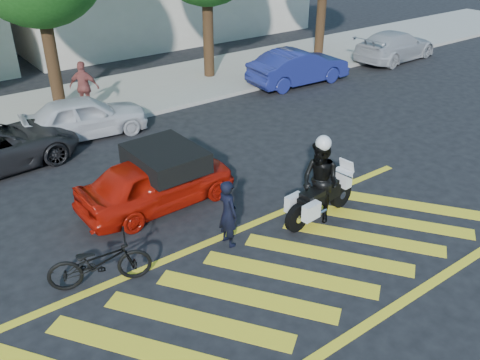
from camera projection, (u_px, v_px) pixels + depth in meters
ground at (270, 284)px, 10.06m from camera, size 90.00×90.00×0.00m
sidewalk at (61, 109)px, 18.50m from camera, size 60.00×5.00×0.15m
crosswalk at (269, 284)px, 10.04m from camera, size 12.33×4.00×0.01m
officer_bike at (228, 213)px, 10.91m from camera, size 0.39×0.58×1.56m
bicycle at (99, 262)px, 9.83m from camera, size 2.11×1.33×1.05m
police_motorcycle at (319, 199)px, 11.91m from camera, size 2.27×0.76×1.00m
officer_moto at (320, 182)px, 11.69m from camera, size 0.84×1.03×1.99m
red_convertible at (157, 182)px, 12.38m from camera, size 3.99×1.71×1.34m
parked_mid_right at (85, 117)px, 16.19m from camera, size 4.08×2.05×1.33m
parked_right at (299, 67)px, 20.97m from camera, size 4.46×1.77×1.44m
parked_far_right at (395, 46)px, 24.23m from camera, size 4.92×2.34×1.38m
pedestrian_right at (84, 87)px, 17.59m from camera, size 1.07×1.04×1.80m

